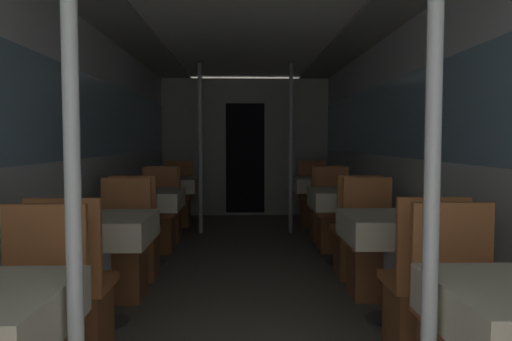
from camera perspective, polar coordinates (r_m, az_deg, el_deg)
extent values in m
cube|color=silver|center=(4.61, -18.72, 1.84)|extent=(0.05, 9.64, 2.27)
cube|color=#7A9EB7|center=(4.61, -18.65, 5.90)|extent=(0.03, 8.87, 0.72)
cube|color=silver|center=(4.63, 16.59, 1.89)|extent=(0.05, 9.64, 2.27)
cube|color=#7A9EB7|center=(4.63, 16.52, 5.93)|extent=(0.03, 8.87, 0.72)
cube|color=white|center=(4.53, -1.04, 17.09)|extent=(2.80, 9.64, 0.04)
cube|color=#999993|center=(4.66, -15.92, 16.14)|extent=(0.50, 9.26, 0.03)
cube|color=#999993|center=(4.68, 13.78, 16.12)|extent=(0.50, 9.26, 0.03)
cube|color=#A8A8A3|center=(8.31, -1.25, 2.67)|extent=(2.75, 0.08, 2.27)
cube|color=black|center=(8.27, -1.25, 1.41)|extent=(0.64, 0.01, 1.81)
cube|color=#D17A42|center=(2.54, -24.30, -15.56)|extent=(0.40, 0.40, 0.05)
cube|color=#D17A42|center=(2.63, -22.91, -8.81)|extent=(0.40, 0.04, 0.49)
cylinder|color=silver|center=(1.78, -20.23, -0.50)|extent=(0.06, 0.06, 2.27)
cylinder|color=#4C4C51|center=(3.70, -17.02, -16.32)|extent=(0.36, 0.36, 0.01)
cylinder|color=#B7B7BC|center=(3.59, -17.13, -10.90)|extent=(0.12, 0.12, 0.71)
cube|color=#93704C|center=(3.52, -17.23, -5.18)|extent=(0.63, 0.63, 0.02)
cube|color=beige|center=(3.53, -17.21, -6.41)|extent=(0.67, 0.67, 0.18)
cube|color=#9C5B31|center=(3.15, -19.80, -16.14)|extent=(0.34, 0.34, 0.41)
cube|color=#D17A42|center=(3.08, -19.89, -12.12)|extent=(0.40, 0.40, 0.05)
cube|color=#D17A42|center=(2.85, -21.16, -7.84)|extent=(0.40, 0.04, 0.49)
cube|color=#9C5B31|center=(4.13, -15.05, -11.30)|extent=(0.34, 0.34, 0.41)
cube|color=#D17A42|center=(4.08, -15.10, -8.19)|extent=(0.40, 0.40, 0.05)
cube|color=#D17A42|center=(4.21, -14.58, -4.12)|extent=(0.40, 0.04, 0.49)
cylinder|color=#4C4C51|center=(5.26, -12.08, -10.27)|extent=(0.36, 0.36, 0.01)
cylinder|color=#B7B7BC|center=(5.18, -12.13, -6.40)|extent=(0.12, 0.12, 0.71)
cube|color=#93704C|center=(5.13, -12.18, -2.42)|extent=(0.63, 0.63, 0.02)
cube|color=beige|center=(5.14, -12.17, -3.26)|extent=(0.67, 0.67, 0.18)
cube|color=#9C5B31|center=(4.70, -13.32, -9.47)|extent=(0.34, 0.34, 0.41)
cube|color=#D17A42|center=(4.65, -13.36, -6.73)|extent=(0.40, 0.40, 0.05)
cube|color=#D17A42|center=(4.44, -13.89, -3.72)|extent=(0.40, 0.04, 0.49)
cube|color=#9C5B31|center=(5.73, -11.12, -7.10)|extent=(0.34, 0.34, 0.41)
cube|color=#D17A42|center=(5.69, -11.14, -4.84)|extent=(0.40, 0.40, 0.05)
cube|color=#D17A42|center=(5.84, -10.88, -1.97)|extent=(0.40, 0.04, 0.49)
cylinder|color=#4C4C51|center=(6.87, -9.51, -6.99)|extent=(0.36, 0.36, 0.01)
cylinder|color=#B7B7BC|center=(6.81, -9.54, -4.01)|extent=(0.12, 0.12, 0.71)
cube|color=#93704C|center=(6.78, -9.57, -0.98)|extent=(0.63, 0.63, 0.02)
cube|color=beige|center=(6.78, -9.56, -1.62)|extent=(0.67, 0.67, 0.18)
cube|color=#9C5B31|center=(6.31, -10.21, -6.11)|extent=(0.34, 0.34, 0.41)
cube|color=#D17A42|center=(6.28, -10.23, -4.05)|extent=(0.40, 0.40, 0.05)
cube|color=#D17A42|center=(6.07, -10.51, -1.76)|extent=(0.40, 0.04, 0.49)
cube|color=#9C5B31|center=(7.36, -8.94, -4.73)|extent=(0.34, 0.34, 0.41)
cube|color=#D17A42|center=(7.33, -8.96, -2.96)|extent=(0.40, 0.40, 0.05)
cube|color=#D17A42|center=(7.49, -8.80, -0.76)|extent=(0.40, 0.04, 0.49)
cylinder|color=silver|center=(6.71, -6.39, 2.46)|extent=(0.06, 0.06, 2.27)
cube|color=#D17A42|center=(2.57, 22.93, -15.31)|extent=(0.40, 0.40, 0.05)
cube|color=#D17A42|center=(2.66, 21.45, -8.65)|extent=(0.40, 0.04, 0.49)
cylinder|color=silver|center=(1.80, 19.49, -0.44)|extent=(0.06, 0.06, 2.27)
cylinder|color=#4C4C51|center=(3.72, 15.23, -16.18)|extent=(0.36, 0.36, 0.01)
cylinder|color=#B7B7BC|center=(3.61, 15.32, -10.78)|extent=(0.12, 0.12, 0.71)
cube|color=#93704C|center=(3.54, 15.42, -5.10)|extent=(0.63, 0.63, 0.02)
cube|color=beige|center=(3.55, 15.40, -6.32)|extent=(0.67, 0.67, 0.18)
cube|color=#9C5B31|center=(3.17, 18.18, -15.95)|extent=(0.34, 0.34, 0.41)
cube|color=#D17A42|center=(3.10, 18.27, -11.96)|extent=(0.40, 0.40, 0.05)
cube|color=#D17A42|center=(2.88, 19.59, -7.71)|extent=(0.40, 0.04, 0.49)
cube|color=#9C5B31|center=(4.15, 13.11, -11.20)|extent=(0.34, 0.34, 0.41)
cube|color=#D17A42|center=(4.10, 13.15, -8.11)|extent=(0.40, 0.40, 0.05)
cube|color=#D17A42|center=(4.23, 12.58, -4.06)|extent=(0.40, 0.04, 0.49)
cylinder|color=#4C4C51|center=(5.27, 9.92, -10.21)|extent=(0.36, 0.36, 0.01)
cylinder|color=#B7B7BC|center=(5.20, 9.96, -6.35)|extent=(0.12, 0.12, 0.71)
cube|color=#93704C|center=(5.15, 10.00, -2.38)|extent=(0.63, 0.63, 0.02)
cube|color=beige|center=(5.16, 9.99, -3.22)|extent=(0.67, 0.67, 0.18)
cube|color=#9C5B31|center=(4.72, 11.25, -9.40)|extent=(0.34, 0.34, 0.41)
cube|color=#D17A42|center=(4.67, 11.28, -6.66)|extent=(0.40, 0.40, 0.05)
cube|color=#D17A42|center=(4.46, 11.84, -3.66)|extent=(0.40, 0.04, 0.49)
cube|color=#9C5B31|center=(5.74, 8.87, -7.05)|extent=(0.34, 0.34, 0.41)
cube|color=#D17A42|center=(5.71, 8.90, -4.79)|extent=(0.40, 0.40, 0.05)
cube|color=#D17A42|center=(5.85, 8.60, -1.94)|extent=(0.40, 0.04, 0.49)
cylinder|color=#4C4C51|center=(6.88, 7.15, -6.95)|extent=(0.36, 0.36, 0.01)
cylinder|color=#B7B7BC|center=(6.82, 7.17, -3.98)|extent=(0.12, 0.12, 0.71)
cube|color=#93704C|center=(6.79, 7.19, -0.95)|extent=(0.63, 0.63, 0.02)
cube|color=beige|center=(6.79, 7.19, -1.59)|extent=(0.67, 0.67, 0.18)
cube|color=#9C5B31|center=(6.32, 7.89, -6.07)|extent=(0.34, 0.34, 0.41)
cube|color=#D17A42|center=(6.29, 7.91, -4.02)|extent=(0.40, 0.40, 0.05)
cube|color=#D17A42|center=(6.08, 8.21, -1.73)|extent=(0.40, 0.04, 0.49)
cube|color=#9C5B31|center=(7.37, 6.53, -4.70)|extent=(0.34, 0.34, 0.41)
cube|color=#D17A42|center=(7.34, 6.54, -2.93)|extent=(0.40, 0.40, 0.05)
cube|color=#D17A42|center=(7.50, 6.36, -0.74)|extent=(0.40, 0.04, 0.49)
cylinder|color=silver|center=(6.72, 4.01, 2.47)|extent=(0.06, 0.06, 2.27)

